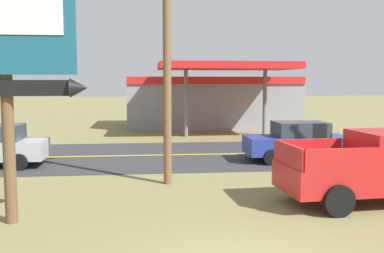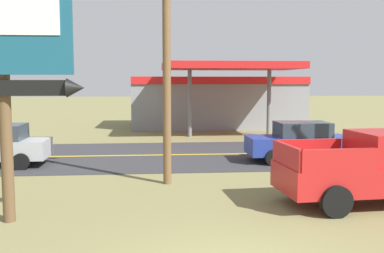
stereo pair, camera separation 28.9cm
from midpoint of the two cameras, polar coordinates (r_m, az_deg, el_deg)
name	(u,v)px [view 2 (the right image)]	position (r m, az deg, el deg)	size (l,w,h in m)	color
road_asphalt	(182,155)	(20.21, -0.85, -3.62)	(140.00, 8.00, 0.02)	#333335
road_centre_line	(182,155)	(20.21, -0.85, -3.58)	(126.00, 0.20, 0.01)	gold
motel_sign	(3,39)	(11.08, -22.20, 10.22)	(3.46, 0.54, 6.35)	brown
utility_pole	(167,39)	(14.40, -2.66, 10.99)	(2.08, 0.26, 8.61)	brown
gas_station	(216,100)	(32.59, 3.35, 3.38)	(12.00, 11.50, 4.40)	gray
pickup_red_parked_on_lawn	(377,169)	(13.21, 23.03, -4.94)	(5.33, 2.52, 1.96)	red
car_blue_far_lane	(299,141)	(19.08, 13.89, -1.86)	(4.20, 2.00, 1.64)	#233893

